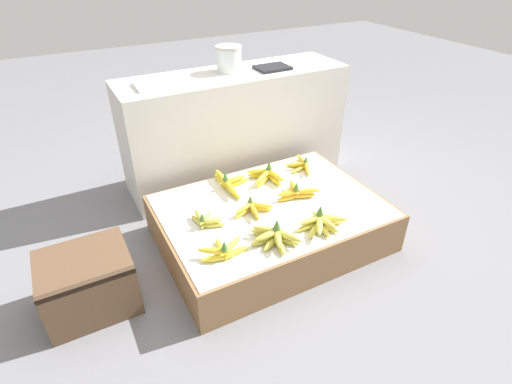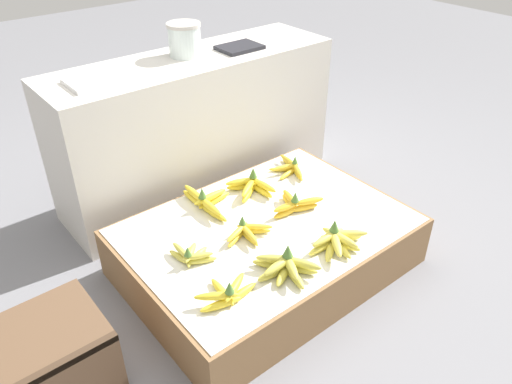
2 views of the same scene
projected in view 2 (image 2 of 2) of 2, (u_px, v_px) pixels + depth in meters
ground_plane at (266, 267)px, 2.16m from camera, size 10.00×10.00×0.00m
display_platform at (267, 246)px, 2.10m from camera, size 1.14×0.82×0.23m
back_vendor_table at (198, 127)px, 2.50m from camera, size 1.43×0.42×0.72m
wooden_crate at (48, 362)px, 1.58m from camera, size 0.38×0.32×0.27m
banana_bunch_front_left at (227, 294)px, 1.66m from camera, size 0.23×0.16×0.10m
banana_bunch_front_midleft at (286, 267)px, 1.77m from camera, size 0.21×0.24×0.12m
banana_bunch_front_midright at (336, 241)px, 1.90m from camera, size 0.25×0.17×0.11m
banana_bunch_middle_left at (191, 255)px, 1.84m from camera, size 0.14×0.16×0.09m
banana_bunch_middle_midleft at (246, 232)px, 1.95m from camera, size 0.21×0.15×0.09m
banana_bunch_middle_midright at (294, 204)px, 2.10m from camera, size 0.23×0.18×0.10m
banana_bunch_back_midleft at (206, 201)px, 2.12m from camera, size 0.19×0.31×0.11m
banana_bunch_back_midright at (251, 186)px, 2.22m from camera, size 0.16×0.21×0.11m
banana_bunch_back_right at (290, 168)px, 2.37m from camera, size 0.16×0.23×0.08m
glass_jar at (184, 39)px, 2.28m from camera, size 0.16×0.16×0.15m
foam_tray_white at (94, 81)px, 2.03m from camera, size 0.21×0.18×0.02m
foam_tray_dark at (240, 47)px, 2.40m from camera, size 0.20×0.16×0.02m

